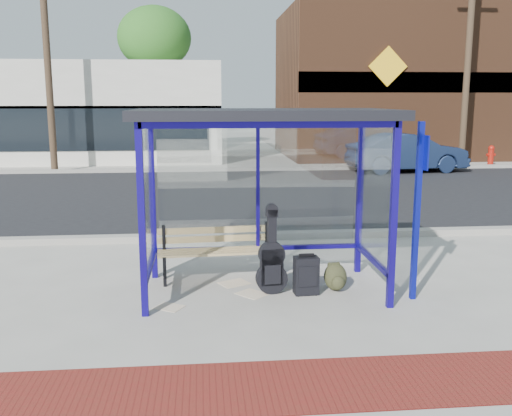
{
  "coord_description": "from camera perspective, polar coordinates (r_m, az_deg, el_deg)",
  "views": [
    {
      "loc": [
        -0.8,
        -7.3,
        2.55
      ],
      "look_at": [
        -0.08,
        0.2,
        1.1
      ],
      "focal_mm": 40.0,
      "sensor_mm": 36.0,
      "label": 1
    }
  ],
  "objects": [
    {
      "name": "far_sidewalk",
      "position": [
        22.46,
        -3.41,
        4.32
      ],
      "size": [
        60.0,
        4.0,
        0.01
      ],
      "primitive_type": "cube",
      "color": "#B2ADA0",
      "rests_on": "ground"
    },
    {
      "name": "ground",
      "position": [
        7.77,
        0.73,
        -8.29
      ],
      "size": [
        120.0,
        120.0,
        0.0
      ],
      "primitive_type": "plane",
      "color": "#B2ADA0",
      "rests_on": "ground"
    },
    {
      "name": "brick_paver_strip",
      "position": [
        5.4,
        3.84,
        -17.26
      ],
      "size": [
        60.0,
        1.0,
        0.01
      ],
      "primitive_type": "cube",
      "color": "maroon",
      "rests_on": "ground"
    },
    {
      "name": "sign_post",
      "position": [
        7.44,
        15.89,
        0.63
      ],
      "size": [
        0.1,
        0.29,
        2.28
      ],
      "rotation": [
        0.0,
        0.0,
        0.07
      ],
      "color": "#0E159A",
      "rests_on": "ground"
    },
    {
      "name": "bench",
      "position": [
        8.18,
        -3.94,
        -4.05
      ],
      "size": [
        1.7,
        0.51,
        0.79
      ],
      "rotation": [
        0.0,
        0.0,
        0.06
      ],
      "color": "black",
      "rests_on": "ground"
    },
    {
      "name": "suitcase",
      "position": [
        7.6,
        5.03,
        -6.74
      ],
      "size": [
        0.33,
        0.23,
        0.55
      ],
      "rotation": [
        0.0,
        0.0,
        0.06
      ],
      "color": "black",
      "rests_on": "ground"
    },
    {
      "name": "newspaper_b",
      "position": [
        7.27,
        -8.65,
        -9.77
      ],
      "size": [
        0.42,
        0.39,
        0.01
      ],
      "primitive_type": "cube",
      "rotation": [
        0.0,
        0.0,
        -0.54
      ],
      "color": "white",
      "rests_on": "ground"
    },
    {
      "name": "curb_far",
      "position": [
        20.56,
        -3.21,
        3.87
      ],
      "size": [
        60.0,
        0.25,
        0.12
      ],
      "primitive_type": "cube",
      "color": "gray",
      "rests_on": "ground"
    },
    {
      "name": "parked_car",
      "position": [
        20.95,
        14.86,
        5.38
      ],
      "size": [
        4.29,
        1.89,
        1.37
      ],
      "primitive_type": "imported",
      "rotation": [
        0.0,
        0.0,
        1.68
      ],
      "color": "#1A294A",
      "rests_on": "ground"
    },
    {
      "name": "newspaper_c",
      "position": [
        7.65,
        -0.39,
        -8.59
      ],
      "size": [
        0.47,
        0.47,
        0.01
      ],
      "primitive_type": "cube",
      "rotation": [
        0.0,
        0.0,
        2.3
      ],
      "color": "white",
      "rests_on": "ground"
    },
    {
      "name": "utility_pole_east",
      "position": [
        22.95,
        20.46,
        14.08
      ],
      "size": [
        1.6,
        0.24,
        8.0
      ],
      "color": "#4C3826",
      "rests_on": "ground"
    },
    {
      "name": "backpack",
      "position": [
        7.81,
        7.98,
        -6.9
      ],
      "size": [
        0.33,
        0.31,
        0.38
      ],
      "rotation": [
        0.0,
        0.0,
        0.08
      ],
      "color": "#2E2F1A",
      "rests_on": "ground"
    },
    {
      "name": "fire_hydrant",
      "position": [
        23.91,
        22.44,
        4.95
      ],
      "size": [
        0.35,
        0.24,
        0.8
      ],
      "rotation": [
        0.0,
        0.0,
        0.09
      ],
      "color": "#B4180C",
      "rests_on": "ground"
    },
    {
      "name": "newspaper_a",
      "position": [
        8.08,
        -2.2,
        -7.53
      ],
      "size": [
        0.48,
        0.45,
        0.01
      ],
      "primitive_type": "cube",
      "rotation": [
        0.0,
        0.0,
        0.48
      ],
      "color": "white",
      "rests_on": "ground"
    },
    {
      "name": "street_asphalt",
      "position": [
        15.53,
        -2.45,
        1.4
      ],
      "size": [
        60.0,
        10.0,
        0.0
      ],
      "primitive_type": "cube",
      "color": "black",
      "rests_on": "ground"
    },
    {
      "name": "bus_shelter",
      "position": [
        7.43,
        0.71,
        7.16
      ],
      "size": [
        3.3,
        1.8,
        2.42
      ],
      "color": "#160B7E",
      "rests_on": "ground"
    },
    {
      "name": "utility_pole_west",
      "position": [
        21.4,
        -20.18,
        14.38
      ],
      "size": [
        1.6,
        0.24,
        8.0
      ],
      "color": "#4C3826",
      "rests_on": "ground"
    },
    {
      "name": "storefront_brown",
      "position": [
        27.26,
        13.66,
        11.91
      ],
      "size": [
        10.0,
        7.08,
        6.4
      ],
      "color": "#59331E",
      "rests_on": "ground"
    },
    {
      "name": "tree_mid",
      "position": [
        29.52,
        -10.13,
        16.32
      ],
      "size": [
        3.6,
        3.6,
        7.03
      ],
      "color": "#4C3826",
      "rests_on": "ground"
    },
    {
      "name": "guitar_bag",
      "position": [
        7.56,
        1.57,
        -5.52
      ],
      "size": [
        0.43,
        0.16,
        1.14
      ],
      "rotation": [
        0.0,
        0.0,
        0.11
      ],
      "color": "black",
      "rests_on": "ground"
    },
    {
      "name": "storefront_white",
      "position": [
        26.59,
        -23.73,
        8.75
      ],
      "size": [
        18.0,
        6.04,
        4.0
      ],
      "color": "silver",
      "rests_on": "ground"
    },
    {
      "name": "curb_near",
      "position": [
        10.53,
        -0.97,
        -2.83
      ],
      "size": [
        60.0,
        0.25,
        0.12
      ],
      "primitive_type": "cube",
      "color": "gray",
      "rests_on": "ground"
    },
    {
      "name": "tree_right",
      "position": [
        32.31,
        19.6,
        15.39
      ],
      "size": [
        3.6,
        3.6,
        7.03
      ],
      "color": "#4C3826",
      "rests_on": "ground"
    }
  ]
}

